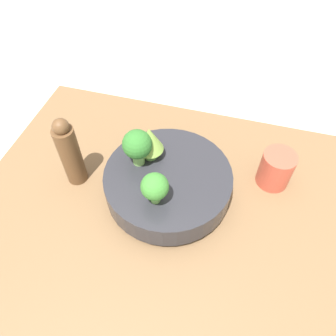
{
  "coord_description": "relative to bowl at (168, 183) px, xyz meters",
  "views": [
    {
      "loc": [
        -0.1,
        0.36,
        0.63
      ],
      "look_at": [
        0.01,
        -0.03,
        0.12
      ],
      "focal_mm": 35.0,
      "sensor_mm": 36.0,
      "label": 1
    }
  ],
  "objects": [
    {
      "name": "broccoli_floret_right",
      "position": [
        0.07,
        -0.01,
        0.08
      ],
      "size": [
        0.06,
        0.06,
        0.08
      ],
      "color": "#7AB256",
      "rests_on": "bowl"
    },
    {
      "name": "pepper_mill",
      "position": [
        0.21,
        0.01,
        0.04
      ],
      "size": [
        0.04,
        0.04,
        0.18
      ],
      "color": "brown",
      "rests_on": "table"
    },
    {
      "name": "ground_plane",
      "position": [
        -0.01,
        0.03,
        -0.08
      ],
      "size": [
        6.0,
        6.0,
        0.0
      ],
      "primitive_type": "plane",
      "color": "beige"
    },
    {
      "name": "romanesco_piece_near",
      "position": [
        0.05,
        -0.04,
        0.08
      ],
      "size": [
        0.06,
        0.06,
        0.08
      ],
      "color": "#6BA34C",
      "rests_on": "bowl"
    },
    {
      "name": "table",
      "position": [
        -0.01,
        0.03,
        -0.06
      ],
      "size": [
        0.84,
        0.64,
        0.04
      ],
      "color": "brown",
      "rests_on": "ground_plane"
    },
    {
      "name": "cup",
      "position": [
        -0.22,
        -0.1,
        0.0
      ],
      "size": [
        0.07,
        0.07,
        0.08
      ],
      "color": "#C64C38",
      "rests_on": "table"
    },
    {
      "name": "broccoli_floret_back",
      "position": [
        0.01,
        0.07,
        0.07
      ],
      "size": [
        0.05,
        0.05,
        0.07
      ],
      "color": "#6BA34C",
      "rests_on": "bowl"
    },
    {
      "name": "bowl",
      "position": [
        0.0,
        0.0,
        0.0
      ],
      "size": [
        0.27,
        0.27,
        0.07
      ],
      "color": "#28282D",
      "rests_on": "table"
    }
  ]
}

